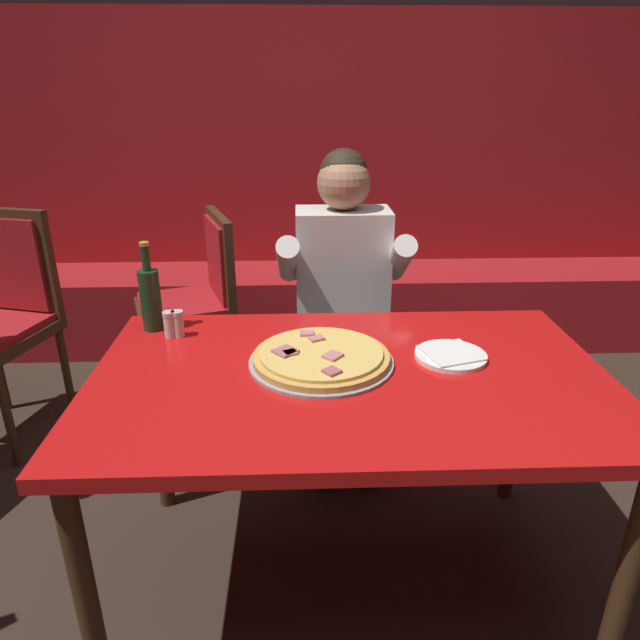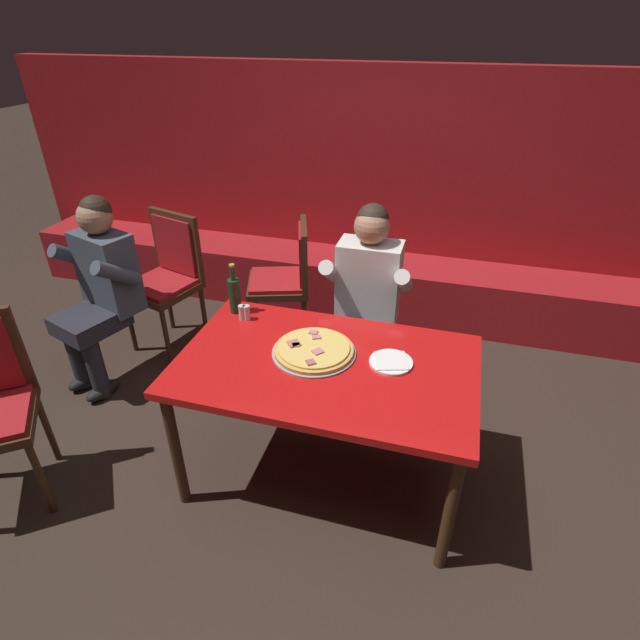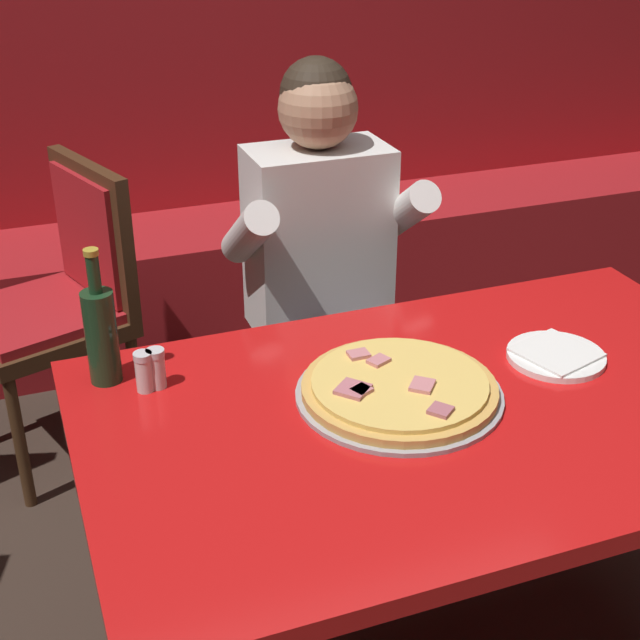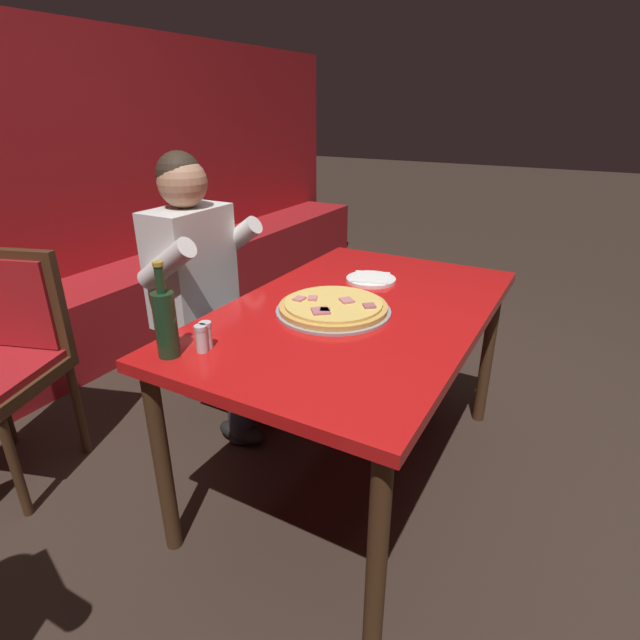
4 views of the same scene
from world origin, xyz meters
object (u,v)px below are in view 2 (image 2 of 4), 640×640
object	(u,v)px
plate_white_paper	(391,362)
dining_chair_side_aisle	(288,274)
pizza	(314,350)
shaker_oregano	(242,313)
main_dining_table	(326,375)
diner_standing_companion	(99,287)
beer_bottle	(235,294)
dining_chair_far_right	(168,272)
diner_seated_blue_shirt	(365,299)
shaker_black_pepper	(247,313)

from	to	relation	value
plate_white_paper	dining_chair_side_aisle	distance (m)	1.51
pizza	shaker_oregano	xyz separation A→B (m)	(-0.47, 0.20, 0.02)
main_dining_table	diner_standing_companion	size ratio (longest dim) A/B	1.13
dining_chair_side_aisle	diner_standing_companion	distance (m)	1.28
beer_bottle	dining_chair_far_right	distance (m)	1.08
shaker_oregano	dining_chair_far_right	size ratio (longest dim) A/B	0.09
plate_white_paper	dining_chair_far_right	xyz separation A→B (m)	(-1.76, 0.88, -0.17)
pizza	dining_chair_far_right	bearing A→B (deg)	146.73
pizza	dining_chair_side_aisle	bearing A→B (deg)	115.13
beer_bottle	diner_seated_blue_shirt	size ratio (longest dim) A/B	0.23
plate_white_paper	diner_seated_blue_shirt	bearing A→B (deg)	111.01
shaker_black_pepper	diner_seated_blue_shirt	distance (m)	0.76
beer_bottle	diner_seated_blue_shirt	bearing A→B (deg)	33.24
pizza	diner_standing_companion	distance (m)	1.60
diner_seated_blue_shirt	dining_chair_side_aisle	bearing A→B (deg)	144.24
main_dining_table	diner_seated_blue_shirt	world-z (taller)	diner_seated_blue_shirt
diner_standing_companion	dining_chair_side_aisle	bearing A→B (deg)	38.66
diner_seated_blue_shirt	dining_chair_far_right	distance (m)	1.51
dining_chair_side_aisle	diner_seated_blue_shirt	bearing A→B (deg)	-35.76
main_dining_table	dining_chair_side_aisle	xyz separation A→B (m)	(-0.64, 1.25, -0.13)
dining_chair_side_aisle	dining_chair_far_right	distance (m)	0.87
main_dining_table	diner_seated_blue_shirt	distance (m)	0.76
pizza	diner_standing_companion	xyz separation A→B (m)	(-1.55, 0.39, -0.07)
shaker_black_pepper	diner_seated_blue_shirt	world-z (taller)	diner_seated_blue_shirt
dining_chair_far_right	beer_bottle	bearing A→B (deg)	-37.04
dining_chair_far_right	shaker_black_pepper	bearing A→B (deg)	-36.77
beer_bottle	dining_chair_side_aisle	size ratio (longest dim) A/B	0.31
plate_white_paper	main_dining_table	bearing A→B (deg)	-165.85
plate_white_paper	diner_seated_blue_shirt	distance (m)	0.73
shaker_oregano	diner_standing_companion	bearing A→B (deg)	169.92
dining_chair_side_aisle	diner_standing_companion	xyz separation A→B (m)	(-0.99, -0.79, 0.15)
shaker_black_pepper	diner_seated_blue_shirt	xyz separation A→B (m)	(0.56, 0.49, -0.09)
beer_bottle	diner_standing_companion	xyz separation A→B (m)	(-1.01, 0.12, -0.16)
pizza	plate_white_paper	size ratio (longest dim) A/B	1.98
shaker_oregano	dining_chair_far_right	distance (m)	1.16
pizza	dining_chair_far_right	size ratio (longest dim) A/B	0.41
diner_standing_companion	plate_white_paper	bearing A→B (deg)	-10.98
pizza	shaker_black_pepper	size ratio (longest dim) A/B	4.85
dining_chair_side_aisle	pizza	bearing A→B (deg)	-64.87
plate_white_paper	shaker_black_pepper	distance (m)	0.85
pizza	plate_white_paper	distance (m)	0.38
pizza	diner_seated_blue_shirt	world-z (taller)	diner_seated_blue_shirt
shaker_black_pepper	dining_chair_far_right	size ratio (longest dim) A/B	0.09
plate_white_paper	shaker_oregano	xyz separation A→B (m)	(-0.85, 0.18, 0.03)
shaker_black_pepper	diner_standing_companion	bearing A→B (deg)	170.38
shaker_oregano	shaker_black_pepper	bearing A→B (deg)	9.79
dining_chair_far_right	main_dining_table	bearing A→B (deg)	-33.40
plate_white_paper	shaker_black_pepper	xyz separation A→B (m)	(-0.83, 0.19, 0.03)
shaker_oregano	diner_standing_companion	size ratio (longest dim) A/B	0.07
dining_chair_side_aisle	dining_chair_far_right	world-z (taller)	dining_chair_far_right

